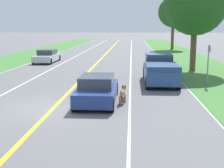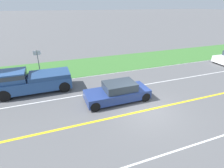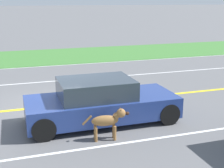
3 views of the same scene
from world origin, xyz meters
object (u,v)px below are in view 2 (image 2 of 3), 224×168
at_px(pickup_truck, 31,80).
at_px(street_sign, 38,60).
at_px(ego_car, 118,92).
at_px(dog, 113,86).

bearing_deg(pickup_truck, street_sign, -10.51).
bearing_deg(ego_car, pickup_truck, 58.03).
xyz_separation_m(dog, street_sign, (5.29, 5.27, 1.07)).
distance_m(ego_car, dog, 1.28).
relative_size(ego_car, dog, 3.58).
bearing_deg(ego_car, dog, -6.04).
bearing_deg(dog, street_sign, 52.99).
distance_m(ego_car, pickup_truck, 6.72).
height_order(dog, street_sign, street_sign).
bearing_deg(pickup_truck, ego_car, -121.97).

